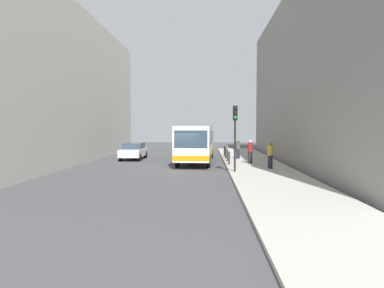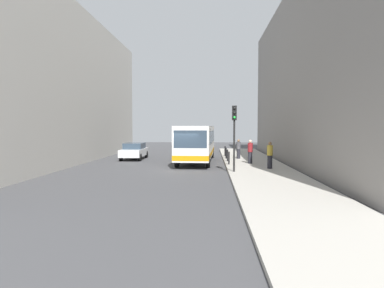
{
  "view_description": "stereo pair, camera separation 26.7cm",
  "coord_description": "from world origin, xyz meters",
  "px_view_note": "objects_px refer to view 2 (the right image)",
  "views": [
    {
      "loc": [
        1.83,
        -23.79,
        2.98
      ],
      "look_at": [
        0.64,
        2.8,
        1.6
      ],
      "focal_mm": 32.12,
      "sensor_mm": 36.0,
      "label": 1
    },
    {
      "loc": [
        2.1,
        -23.77,
        2.98
      ],
      "look_at": [
        0.64,
        2.8,
        1.6
      ],
      "focal_mm": 32.12,
      "sensor_mm": 36.0,
      "label": 2
    }
  ],
  "objects_px": {
    "bollard_far": "(226,153)",
    "bollard_farthest": "(225,151)",
    "pedestrian_near_signal": "(270,155)",
    "bollard_mid": "(227,155)",
    "bus": "(197,141)",
    "pedestrian_far_sidewalk": "(238,149)",
    "car_behind_bus": "(199,145)",
    "traffic_light": "(234,126)",
    "pedestrian_mid_sidewalk": "(250,152)",
    "bollard_near": "(229,158)",
    "car_beside_bus": "(134,151)"
  },
  "relations": [
    {
      "from": "bollard_far",
      "to": "bollard_farthest",
      "type": "bearing_deg",
      "value": 90.0
    },
    {
      "from": "bollard_far",
      "to": "pedestrian_near_signal",
      "type": "distance_m",
      "value": 7.55
    },
    {
      "from": "bollard_mid",
      "to": "bollard_far",
      "type": "xyz_separation_m",
      "value": [
        0.0,
        2.36,
        0.0
      ]
    },
    {
      "from": "bus",
      "to": "pedestrian_far_sidewalk",
      "type": "xyz_separation_m",
      "value": [
        3.58,
        1.41,
        -0.74
      ]
    },
    {
      "from": "car_behind_bus",
      "to": "traffic_light",
      "type": "bearing_deg",
      "value": 97.09
    },
    {
      "from": "bollard_farthest",
      "to": "pedestrian_far_sidewalk",
      "type": "relative_size",
      "value": 0.56
    },
    {
      "from": "pedestrian_near_signal",
      "to": "pedestrian_far_sidewalk",
      "type": "relative_size",
      "value": 1.07
    },
    {
      "from": "pedestrian_near_signal",
      "to": "pedestrian_mid_sidewalk",
      "type": "bearing_deg",
      "value": -110.75
    },
    {
      "from": "bollard_mid",
      "to": "pedestrian_near_signal",
      "type": "distance_m",
      "value": 5.4
    },
    {
      "from": "bollard_near",
      "to": "pedestrian_near_signal",
      "type": "bearing_deg",
      "value": -42.09
    },
    {
      "from": "traffic_light",
      "to": "pedestrian_near_signal",
      "type": "bearing_deg",
      "value": 34.81
    },
    {
      "from": "traffic_light",
      "to": "bollard_near",
      "type": "relative_size",
      "value": 4.32
    },
    {
      "from": "pedestrian_mid_sidewalk",
      "to": "bollard_mid",
      "type": "bearing_deg",
      "value": -25.85
    },
    {
      "from": "car_behind_bus",
      "to": "pedestrian_far_sidewalk",
      "type": "bearing_deg",
      "value": 108.87
    },
    {
      "from": "bollard_far",
      "to": "pedestrian_mid_sidewalk",
      "type": "relative_size",
      "value": 0.53
    },
    {
      "from": "car_behind_bus",
      "to": "traffic_light",
      "type": "distance_m",
      "value": 19.43
    },
    {
      "from": "bollard_farthest",
      "to": "pedestrian_mid_sidewalk",
      "type": "xyz_separation_m",
      "value": [
        1.64,
        -6.36,
        0.43
      ]
    },
    {
      "from": "car_behind_bus",
      "to": "traffic_light",
      "type": "relative_size",
      "value": 1.08
    },
    {
      "from": "bollard_far",
      "to": "bollard_farthest",
      "type": "relative_size",
      "value": 1.0
    },
    {
      "from": "traffic_light",
      "to": "bollard_farthest",
      "type": "relative_size",
      "value": 4.32
    },
    {
      "from": "bollard_mid",
      "to": "bollard_far",
      "type": "height_order",
      "value": "same"
    },
    {
      "from": "car_behind_bus",
      "to": "bollard_far",
      "type": "distance_m",
      "value": 10.65
    },
    {
      "from": "traffic_light",
      "to": "bollard_farthest",
      "type": "height_order",
      "value": "traffic_light"
    },
    {
      "from": "car_behind_bus",
      "to": "traffic_light",
      "type": "xyz_separation_m",
      "value": [
        2.89,
        -19.09,
        2.22
      ]
    },
    {
      "from": "car_beside_bus",
      "to": "car_behind_bus",
      "type": "distance_m",
      "value": 11.36
    },
    {
      "from": "pedestrian_near_signal",
      "to": "bollard_farthest",
      "type": "bearing_deg",
      "value": -112.64
    },
    {
      "from": "bollard_farthest",
      "to": "pedestrian_near_signal",
      "type": "height_order",
      "value": "pedestrian_near_signal"
    },
    {
      "from": "pedestrian_near_signal",
      "to": "bollard_mid",
      "type": "bearing_deg",
      "value": -99.15
    },
    {
      "from": "pedestrian_near_signal",
      "to": "bollard_far",
      "type": "bearing_deg",
      "value": -107.86
    },
    {
      "from": "bollard_far",
      "to": "pedestrian_near_signal",
      "type": "bearing_deg",
      "value": -69.82
    },
    {
      "from": "car_beside_bus",
      "to": "bollard_near",
      "type": "height_order",
      "value": "car_beside_bus"
    },
    {
      "from": "traffic_light",
      "to": "bollard_mid",
      "type": "relative_size",
      "value": 4.32
    },
    {
      "from": "traffic_light",
      "to": "pedestrian_mid_sidewalk",
      "type": "height_order",
      "value": "traffic_light"
    },
    {
      "from": "car_beside_bus",
      "to": "bollard_farthest",
      "type": "relative_size",
      "value": 4.64
    },
    {
      "from": "bollard_mid",
      "to": "bollard_farthest",
      "type": "xyz_separation_m",
      "value": [
        0.0,
        4.72,
        0.0
      ]
    },
    {
      "from": "bus",
      "to": "bollard_farthest",
      "type": "xyz_separation_m",
      "value": [
        2.51,
        3.88,
        -1.1
      ]
    },
    {
      "from": "bollard_far",
      "to": "car_behind_bus",
      "type": "bearing_deg",
      "value": 105.18
    },
    {
      "from": "traffic_light",
      "to": "bollard_far",
      "type": "height_order",
      "value": "traffic_light"
    },
    {
      "from": "bollard_mid",
      "to": "pedestrian_mid_sidewalk",
      "type": "distance_m",
      "value": 2.36
    },
    {
      "from": "car_behind_bus",
      "to": "bollard_mid",
      "type": "xyz_separation_m",
      "value": [
        2.79,
        -12.64,
        -0.16
      ]
    },
    {
      "from": "bus",
      "to": "bollard_far",
      "type": "distance_m",
      "value": 3.13
    },
    {
      "from": "bus",
      "to": "car_behind_bus",
      "type": "xyz_separation_m",
      "value": [
        -0.28,
        11.79,
        -0.94
      ]
    },
    {
      "from": "traffic_light",
      "to": "bollard_mid",
      "type": "distance_m",
      "value": 6.87
    },
    {
      "from": "bollard_mid",
      "to": "pedestrian_far_sidewalk",
      "type": "bearing_deg",
      "value": 64.66
    },
    {
      "from": "bollard_far",
      "to": "pedestrian_far_sidewalk",
      "type": "bearing_deg",
      "value": -5.55
    },
    {
      "from": "bollard_near",
      "to": "pedestrian_near_signal",
      "type": "xyz_separation_m",
      "value": [
        2.6,
        -2.35,
        0.43
      ]
    },
    {
      "from": "bollard_far",
      "to": "pedestrian_mid_sidewalk",
      "type": "distance_m",
      "value": 4.34
    },
    {
      "from": "pedestrian_mid_sidewalk",
      "to": "bollard_farthest",
      "type": "bearing_deg",
      "value": -56.48
    },
    {
      "from": "car_behind_bus",
      "to": "bollard_far",
      "type": "xyz_separation_m",
      "value": [
        2.79,
        -10.28,
        -0.16
      ]
    },
    {
      "from": "bus",
      "to": "bollard_mid",
      "type": "relative_size",
      "value": 11.7
    }
  ]
}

